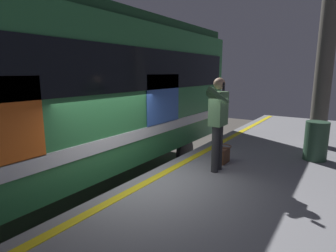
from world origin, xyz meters
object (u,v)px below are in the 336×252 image
(train_carriage, at_px, (53,90))
(trash_bin, at_px, (316,141))
(handbag, at_px, (223,155))
(passenger, at_px, (218,117))
(station_column, at_px, (325,64))

(train_carriage, distance_m, trash_bin, 5.80)
(train_carriage, bearing_deg, handbag, 119.59)
(train_carriage, height_order, handbag, train_carriage)
(trash_bin, bearing_deg, train_carriage, -56.81)
(train_carriage, bearing_deg, passenger, 111.73)
(station_column, bearing_deg, train_carriage, -45.81)
(train_carriage, height_order, passenger, train_carriage)
(passenger, bearing_deg, station_column, 156.15)
(passenger, height_order, station_column, station_column)
(station_column, bearing_deg, handbag, -28.74)
(handbag, xyz_separation_m, station_column, (-2.74, 1.50, 1.92))
(train_carriage, distance_m, passenger, 3.50)
(passenger, height_order, handbag, passenger)
(handbag, relative_size, station_column, 0.09)
(station_column, bearing_deg, passenger, -23.85)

